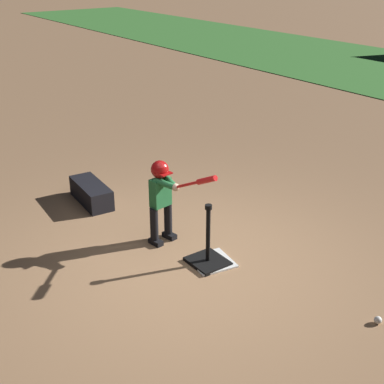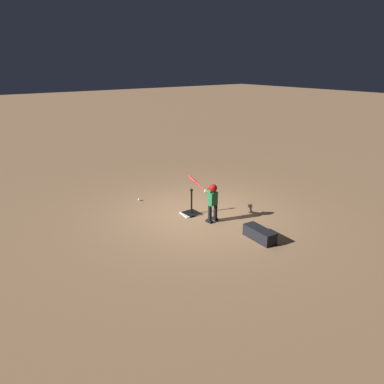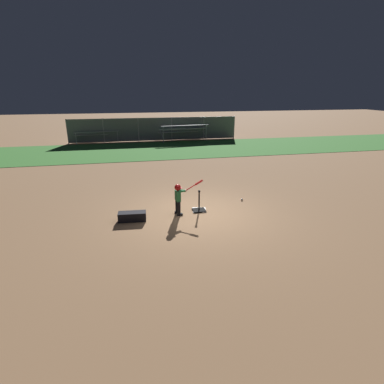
{
  "view_description": "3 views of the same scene",
  "coord_description": "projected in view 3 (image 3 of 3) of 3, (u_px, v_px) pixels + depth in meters",
  "views": [
    {
      "loc": [
        4.11,
        -2.94,
        3.13
      ],
      "look_at": [
        -0.44,
        0.32,
        0.63
      ],
      "focal_mm": 50.0,
      "sensor_mm": 36.0,
      "label": 1
    },
    {
      "loc": [
        -7.47,
        5.79,
        3.93
      ],
      "look_at": [
        -0.0,
        0.21,
        0.67
      ],
      "focal_mm": 35.0,
      "sensor_mm": 36.0,
      "label": 2
    },
    {
      "loc": [
        -2.04,
        -8.83,
        3.84
      ],
      "look_at": [
        -0.22,
        -0.13,
        0.78
      ],
      "focal_mm": 28.0,
      "sensor_mm": 36.0,
      "label": 3
    }
  ],
  "objects": [
    {
      "name": "equipment_bag",
      "position": [
        132.0,
        216.0,
        9.19
      ],
      "size": [
        0.86,
        0.38,
        0.28
      ],
      "primitive_type": "cube",
      "rotation": [
        0.0,
        0.0,
        -0.08
      ],
      "color": "black",
      "rests_on": "ground_plane"
    },
    {
      "name": "baseball",
      "position": [
        242.0,
        199.0,
        10.9
      ],
      "size": [
        0.07,
        0.07,
        0.07
      ],
      "primitive_type": "sphere",
      "color": "white",
      "rests_on": "ground_plane"
    },
    {
      "name": "batter_child",
      "position": [
        179.0,
        195.0,
        9.52
      ],
      "size": [
        0.96,
        0.34,
        1.08
      ],
      "color": "black",
      "rests_on": "ground_plane"
    },
    {
      "name": "ground_plane",
      "position": [
        198.0,
        213.0,
        9.82
      ],
      "size": [
        90.0,
        90.0,
        0.0
      ],
      "primitive_type": "plane",
      "color": "#99704C"
    },
    {
      "name": "home_plate",
      "position": [
        199.0,
        210.0,
        10.02
      ],
      "size": [
        0.5,
        0.5,
        0.02
      ],
      "primitive_type": "cube",
      "rotation": [
        0.0,
        0.0,
        -0.16
      ],
      "color": "white",
      "rests_on": "ground_plane"
    },
    {
      "name": "bleachers_center",
      "position": [
        181.0,
        132.0,
        23.77
      ],
      "size": [
        4.0,
        2.89,
        1.29
      ],
      "color": "#ADAFB7",
      "rests_on": "ground_plane"
    },
    {
      "name": "batting_tee",
      "position": [
        199.0,
        208.0,
        9.95
      ],
      "size": [
        0.42,
        0.38,
        0.71
      ],
      "color": "black",
      "rests_on": "ground_plane"
    },
    {
      "name": "grass_outfield_strip",
      "position": [
        161.0,
        150.0,
        20.0
      ],
      "size": [
        56.0,
        6.33,
        0.02
      ],
      "primitive_type": "cube",
      "color": "#3D7F33",
      "rests_on": "ground_plane"
    },
    {
      "name": "backstop_fence",
      "position": [
        155.0,
        129.0,
        23.21
      ],
      "size": [
        12.97,
        0.08,
        1.79
      ],
      "color": "#9E9EA3",
      "rests_on": "ground_plane"
    },
    {
      "name": "bleachers_right_center",
      "position": [
        97.0,
        136.0,
        23.03
      ],
      "size": [
        3.43,
        2.23,
        0.89
      ],
      "color": "#ADAFB7",
      "rests_on": "ground_plane"
    }
  ]
}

